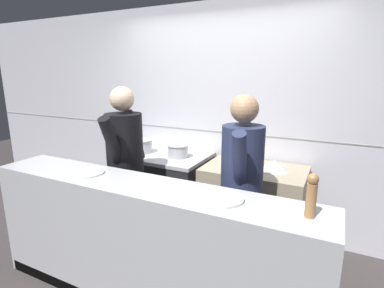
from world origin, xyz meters
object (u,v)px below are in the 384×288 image
(sauce_pot, at_px, (178,150))
(chef_sous, at_px, (241,186))
(mixing_bowl_steel, at_px, (274,165))
(oven_range, at_px, (163,190))
(chef_head_cook, at_px, (126,166))
(chefs_knife, at_px, (245,171))
(plated_dish_appetiser, at_px, (223,199))
(stock_pot, at_px, (142,146))
(plated_dish_main, at_px, (88,173))
(pepper_mill, at_px, (312,195))

(sauce_pot, height_order, chef_sous, chef_sous)
(sauce_pot, relative_size, mixing_bowl_steel, 0.83)
(oven_range, height_order, chef_head_cook, chef_head_cook)
(mixing_bowl_steel, height_order, chefs_knife, mixing_bowl_steel)
(plated_dish_appetiser, height_order, chef_head_cook, chef_head_cook)
(stock_pot, distance_m, chef_sous, 1.52)
(chef_head_cook, bearing_deg, chef_sous, -7.53)
(stock_pot, bearing_deg, oven_range, 10.05)
(plated_dish_main, distance_m, plated_dish_appetiser, 1.19)
(plated_dish_appetiser, distance_m, pepper_mill, 0.54)
(plated_dish_appetiser, bearing_deg, plated_dish_main, -179.60)
(mixing_bowl_steel, relative_size, chef_head_cook, 0.17)
(plated_dish_main, xyz_separation_m, pepper_mill, (1.71, 0.01, 0.13))
(pepper_mill, bearing_deg, plated_dish_appetiser, -179.59)
(chef_sous, bearing_deg, sauce_pot, 136.20)
(mixing_bowl_steel, bearing_deg, plated_dish_main, -137.21)
(pepper_mill, xyz_separation_m, chef_sous, (-0.57, 0.53, -0.23))
(pepper_mill, distance_m, chef_head_cook, 1.78)
(stock_pot, bearing_deg, plated_dish_appetiser, -37.42)
(oven_range, xyz_separation_m, plated_dish_appetiser, (1.21, -1.15, 0.58))
(chef_sous, bearing_deg, plated_dish_appetiser, -96.69)
(mixing_bowl_steel, bearing_deg, oven_range, -179.15)
(oven_range, relative_size, pepper_mill, 4.07)
(oven_range, relative_size, chef_head_cook, 0.63)
(chef_sous, bearing_deg, chefs_knife, 91.97)
(chefs_knife, distance_m, plated_dish_main, 1.45)
(mixing_bowl_steel, relative_size, plated_dish_appetiser, 1.09)
(plated_dish_main, bearing_deg, chef_sous, 25.21)
(pepper_mill, bearing_deg, mixing_bowl_steel, 110.49)
(sauce_pot, distance_m, chef_sous, 1.10)
(stock_pot, relative_size, pepper_mill, 0.95)
(stock_pot, relative_size, plated_dish_appetiser, 0.94)
(sauce_pot, height_order, chefs_knife, sauce_pot)
(mixing_bowl_steel, xyz_separation_m, chefs_knife, (-0.24, -0.17, -0.05))
(oven_range, distance_m, mixing_bowl_steel, 1.39)
(sauce_pot, relative_size, chef_sous, 0.14)
(stock_pot, distance_m, pepper_mill, 2.27)
(mixing_bowl_steel, distance_m, plated_dish_appetiser, 1.18)
(oven_range, bearing_deg, sauce_pot, -7.81)
(plated_dish_appetiser, bearing_deg, chefs_knife, 98.66)
(oven_range, distance_m, pepper_mill, 2.20)
(oven_range, bearing_deg, mixing_bowl_steel, 0.85)
(plated_dish_appetiser, distance_m, chef_head_cook, 1.27)
(chefs_knife, bearing_deg, plated_dish_appetiser, -81.34)
(oven_range, distance_m, sauce_pot, 0.58)
(chef_sous, bearing_deg, stock_pot, 146.39)
(mixing_bowl_steel, bearing_deg, pepper_mill, -69.51)
(plated_dish_main, bearing_deg, stock_pot, 103.29)
(sauce_pot, relative_size, plated_dish_appetiser, 0.90)
(stock_pot, xyz_separation_m, sauce_pot, (0.48, 0.01, -0.00))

